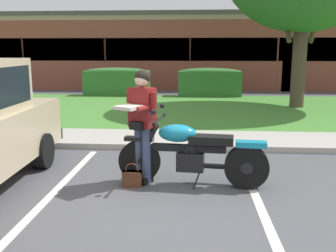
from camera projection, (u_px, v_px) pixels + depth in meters
The scene contains 12 objects.
ground_plane at pixel (154, 200), 5.22m from camera, with size 140.00×140.00×0.00m, color #4C4C51.
curb_strip at pixel (169, 147), 7.83m from camera, with size 60.00×0.20×0.12m, color #ADA89E.
concrete_walk at pixel (171, 138), 8.66m from camera, with size 60.00×1.50×0.08m, color #ADA89E.
grass_lawn at pixel (180, 109), 13.05m from camera, with size 60.00×7.47×0.06m, color #478433.
stall_stripe_0 at pixel (55, 191), 5.52m from camera, with size 0.12×4.40×0.01m, color silver.
stall_stripe_1 at pixel (256, 197), 5.32m from camera, with size 0.12×4.40×0.01m, color silver.
motorcycle at pixel (198, 154), 5.71m from camera, with size 2.24×0.82×1.18m.
rider_person at pixel (141, 117), 5.71m from camera, with size 0.60×0.67×1.70m.
handbag at pixel (132, 177), 5.70m from camera, with size 0.28×0.13×0.36m.
hedge_left at pixel (117, 81), 16.73m from camera, with size 2.79×0.90×1.24m.
hedge_center_left at pixel (210, 82), 16.43m from camera, with size 2.62×0.90×1.24m.
brick_building at pixel (191, 51), 22.96m from camera, with size 24.82×8.76×3.85m.
Camera 1 is at (0.55, -4.91, 1.98)m, focal length 41.47 mm.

